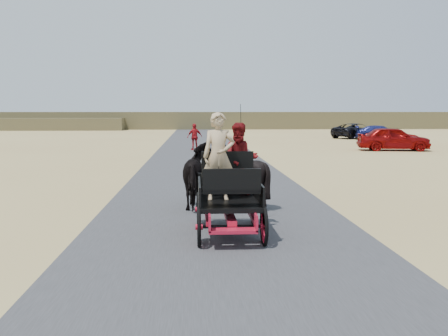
{
  "coord_description": "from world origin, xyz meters",
  "views": [
    {
      "loc": [
        -0.6,
        -9.49,
        2.54
      ],
      "look_at": [
        0.1,
        2.21,
        1.2
      ],
      "focal_mm": 40.0,
      "sensor_mm": 36.0,
      "label": 1
    }
  ],
  "objects": [
    {
      "name": "passenger_woman",
      "position": [
        0.4,
        1.21,
        1.51
      ],
      "size": [
        0.77,
        0.6,
        1.58
      ],
      "primitive_type": "imported",
      "color": "#660C0F",
      "rests_on": "carriage"
    },
    {
      "name": "car_b",
      "position": [
        13.83,
        26.04,
        0.63
      ],
      "size": [
        4.01,
        2.26,
        1.25
      ],
      "primitive_type": "imported",
      "rotation": [
        0.0,
        0.0,
        1.83
      ],
      "color": "maroon",
      "rests_on": "ground"
    },
    {
      "name": "pedestrian",
      "position": [
        -0.57,
        23.09,
        0.86
      ],
      "size": [
        1.09,
        0.74,
        1.73
      ],
      "primitive_type": "imported",
      "rotation": [
        0.0,
        0.0,
        3.49
      ],
      "color": "maroon",
      "rests_on": "ground"
    },
    {
      "name": "car_c",
      "position": [
        15.75,
        33.36,
        0.64
      ],
      "size": [
        4.7,
        2.96,
        1.27
      ],
      "primitive_type": "imported",
      "rotation": [
        0.0,
        0.0,
        1.28
      ],
      "color": "navy",
      "rests_on": "ground"
    },
    {
      "name": "ground",
      "position": [
        0.0,
        0.0,
        0.0
      ],
      "size": [
        140.0,
        140.0,
        0.0
      ],
      "primitive_type": "plane",
      "color": "tan"
    },
    {
      "name": "ridge_far",
      "position": [
        0.0,
        62.0,
        1.2
      ],
      "size": [
        140.0,
        6.0,
        2.4
      ],
      "primitive_type": "cube",
      "color": "brown",
      "rests_on": "ground"
    },
    {
      "name": "car_a",
      "position": [
        12.22,
        21.9,
        0.77
      ],
      "size": [
        4.75,
        2.52,
        1.54
      ],
      "primitive_type": "imported",
      "rotation": [
        0.0,
        0.0,
        1.41
      ],
      "color": "maroon",
      "rests_on": "ground"
    },
    {
      "name": "road",
      "position": [
        0.0,
        0.0,
        0.01
      ],
      "size": [
        6.0,
        140.0,
        0.01
      ],
      "primitive_type": "cube",
      "color": "#38383A",
      "rests_on": "ground"
    },
    {
      "name": "horse_right",
      "position": [
        0.65,
        3.61,
        0.85
      ],
      "size": [
        1.37,
        1.54,
        1.7
      ],
      "primitive_type": "imported",
      "rotation": [
        0.0,
        0.0,
        3.14
      ],
      "color": "black",
      "rests_on": "ground"
    },
    {
      "name": "car_d",
      "position": [
        14.56,
        36.39,
        0.7
      ],
      "size": [
        5.48,
        4.57,
        1.39
      ],
      "primitive_type": "imported",
      "rotation": [
        0.0,
        0.0,
        2.11
      ],
      "color": "black",
      "rests_on": "ground"
    },
    {
      "name": "driver_man",
      "position": [
        -0.1,
        0.66,
        1.62
      ],
      "size": [
        0.66,
        0.43,
        1.8
      ],
      "primitive_type": "imported",
      "color": "tan",
      "rests_on": "carriage"
    },
    {
      "name": "carriage",
      "position": [
        0.1,
        0.61,
        0.36
      ],
      "size": [
        1.3,
        2.4,
        0.72
      ],
      "primitive_type": null,
      "color": "black",
      "rests_on": "ground"
    },
    {
      "name": "horse_left",
      "position": [
        -0.45,
        3.61,
        0.85
      ],
      "size": [
        0.91,
        2.01,
        1.7
      ],
      "primitive_type": "imported",
      "rotation": [
        0.0,
        0.0,
        3.14
      ],
      "color": "black",
      "rests_on": "ground"
    }
  ]
}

